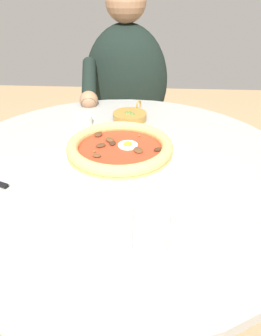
{
  "coord_description": "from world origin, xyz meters",
  "views": [
    {
      "loc": [
        0.67,
        0.07,
        1.11
      ],
      "look_at": [
        0.04,
        0.03,
        0.71
      ],
      "focal_mm": 31.73,
      "sensor_mm": 36.0,
      "label": 1
    }
  ],
  "objects": [
    {
      "name": "ramekin_capers",
      "position": [
        -0.22,
        -0.14,
        0.73
      ],
      "size": [
        0.06,
        0.06,
        0.03
      ],
      "color": "white",
      "rests_on": "dining_table"
    },
    {
      "name": "water_glass",
      "position": [
        0.3,
        0.08,
        0.75
      ],
      "size": [
        0.06,
        0.06,
        0.09
      ],
      "color": "silver",
      "rests_on": "dining_table"
    },
    {
      "name": "dining_table",
      "position": [
        0.0,
        0.0,
        0.56
      ],
      "size": [
        0.97,
        0.97,
        0.71
      ],
      "color": "#999993",
      "rests_on": "ground"
    },
    {
      "name": "olive_pan",
      "position": [
        -0.27,
        0.01,
        0.73
      ],
      "size": [
        0.13,
        0.12,
        0.05
      ],
      "color": "olive",
      "rests_on": "dining_table"
    },
    {
      "name": "pizza_on_plate",
      "position": [
        -0.03,
        0.0,
        0.73
      ],
      "size": [
        0.31,
        0.31,
        0.04
      ],
      "color": "white",
      "rests_on": "dining_table"
    },
    {
      "name": "ground_plane",
      "position": [
        0.0,
        0.0,
        -0.01
      ],
      "size": [
        6.0,
        6.0,
        0.02
      ],
      "primitive_type": "cube",
      "color": "tan"
    },
    {
      "name": "fork_utensil",
      "position": [
        0.3,
        -0.07,
        0.71
      ],
      "size": [
        0.1,
        0.17,
        0.0
      ],
      "color": "#BCBCC1",
      "rests_on": "dining_table"
    },
    {
      "name": "cafe_chair_diner",
      "position": [
        -0.85,
        -0.04,
        0.5
      ],
      "size": [
        0.41,
        0.41,
        0.82
      ],
      "color": "beige",
      "rests_on": "ground"
    },
    {
      "name": "diner_person",
      "position": [
        -0.72,
        -0.04,
        0.51
      ],
      "size": [
        0.5,
        0.39,
        1.13
      ],
      "color": "#282833",
      "rests_on": "ground"
    }
  ]
}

